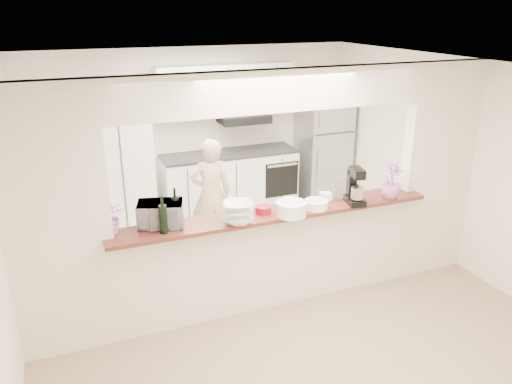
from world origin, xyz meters
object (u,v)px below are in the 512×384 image
refrigerator (323,148)px  person (211,195)px  toaster_oven (160,214)px  stand_mixer (355,187)px

refrigerator → person: (-2.26, -1.10, -0.11)m
toaster_oven → person: 1.83m
toaster_oven → stand_mixer: size_ratio=1.08×
refrigerator → person: size_ratio=1.15×
refrigerator → person: 2.52m
toaster_oven → person: person is taller
stand_mixer → person: person is taller
toaster_oven → person: size_ratio=0.28×
refrigerator → stand_mixer: (-1.19, -2.79, 0.42)m
toaster_oven → stand_mixer: (2.01, -0.19, 0.06)m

